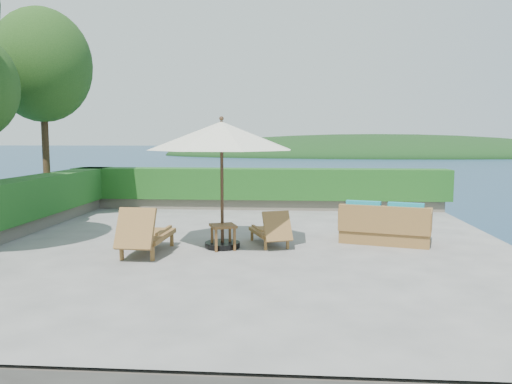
# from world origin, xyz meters

# --- Properties ---
(ground) EXTENTS (12.00, 12.00, 0.00)m
(ground) POSITION_xyz_m (0.00, 0.00, 0.00)
(ground) COLOR gray
(ground) RESTS_ON ground
(foundation) EXTENTS (12.00, 12.00, 3.00)m
(foundation) POSITION_xyz_m (0.00, 0.00, -1.55)
(foundation) COLOR #60584C
(foundation) RESTS_ON ocean
(ocean) EXTENTS (600.00, 600.00, 0.00)m
(ocean) POSITION_xyz_m (0.00, 0.00, -3.00)
(ocean) COLOR #193B4E
(ocean) RESTS_ON ground
(offshore_island) EXTENTS (126.00, 57.60, 12.60)m
(offshore_island) POSITION_xyz_m (25.00, 140.00, -3.00)
(offshore_island) COLOR black
(offshore_island) RESTS_ON ocean
(planter_wall_far) EXTENTS (12.00, 0.60, 0.36)m
(planter_wall_far) POSITION_xyz_m (0.00, 5.60, 0.18)
(planter_wall_far) COLOR #736C5C
(planter_wall_far) RESTS_ON ground
(hedge_far) EXTENTS (12.40, 0.90, 1.00)m
(hedge_far) POSITION_xyz_m (0.00, 5.60, 0.85)
(hedge_far) COLOR #174814
(hedge_far) RESTS_ON planter_wall_far
(tree_far) EXTENTS (2.80, 2.80, 6.03)m
(tree_far) POSITION_xyz_m (-6.00, 3.20, 4.40)
(tree_far) COLOR #423119
(tree_far) RESTS_ON ground
(patio_umbrella) EXTENTS (4.12, 4.12, 2.82)m
(patio_umbrella) POSITION_xyz_m (-0.35, -0.28, 2.38)
(patio_umbrella) COLOR black
(patio_umbrella) RESTS_ON ground
(lounge_left) EXTENTS (0.86, 1.81, 1.03)m
(lounge_left) POSITION_xyz_m (-1.82, -1.04, 0.43)
(lounge_left) COLOR olive
(lounge_left) RESTS_ON ground
(lounge_right) EXTENTS (1.04, 1.54, 0.82)m
(lounge_right) POSITION_xyz_m (0.69, -0.02, 0.34)
(lounge_right) COLOR olive
(lounge_right) RESTS_ON ground
(side_table) EXTENTS (0.66, 0.66, 0.54)m
(side_table) POSITION_xyz_m (-0.31, -0.47, 0.44)
(side_table) COLOR brown
(side_table) RESTS_ON ground
(wicker_loveseat) EXTENTS (2.18, 1.53, 0.97)m
(wicker_loveseat) POSITION_xyz_m (3.25, 0.48, 0.38)
(wicker_loveseat) COLOR olive
(wicker_loveseat) RESTS_ON ground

